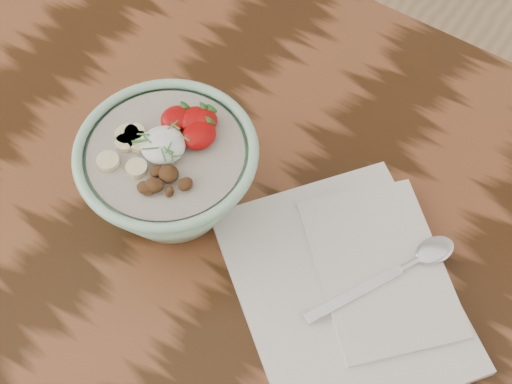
{
  "coord_description": "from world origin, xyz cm",
  "views": [
    {
      "loc": [
        17.48,
        -27.91,
        146.37
      ],
      "look_at": [
        -3.47,
        3.01,
        86.54
      ],
      "focal_mm": 50.0,
      "sensor_mm": 36.0,
      "label": 1
    }
  ],
  "objects": [
    {
      "name": "spoon",
      "position": [
        12.4,
        10.27,
        77.08
      ],
      "size": [
        10.45,
        17.8,
        0.99
      ],
      "rotation": [
        0.0,
        0.0,
        -0.47
      ],
      "color": "silver",
      "rests_on": "napkin"
    },
    {
      "name": "breakfast_bowl",
      "position": [
        -14.39,
        2.39,
        81.62
      ],
      "size": [
        19.55,
        19.55,
        12.74
      ],
      "rotation": [
        0.0,
        0.0,
        0.36
      ],
      "color": "#A0D7B0",
      "rests_on": "table"
    },
    {
      "name": "napkin",
      "position": [
        7.9,
        4.59,
        75.7
      ],
      "size": [
        34.87,
        33.79,
        1.67
      ],
      "rotation": [
        0.0,
        0.0,
        -0.64
      ],
      "color": "silver",
      "rests_on": "table"
    },
    {
      "name": "table",
      "position": [
        0.0,
        0.0,
        65.7
      ],
      "size": [
        160.0,
        90.0,
        75.0
      ],
      "color": "#351D0D",
      "rests_on": "ground"
    }
  ]
}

